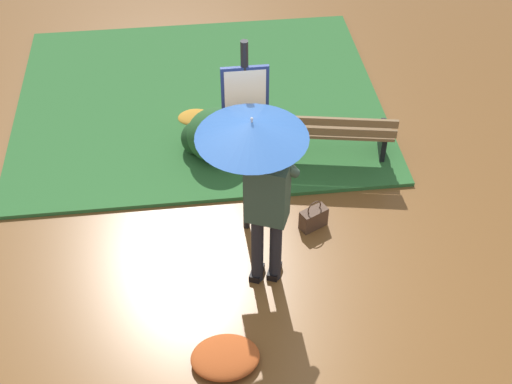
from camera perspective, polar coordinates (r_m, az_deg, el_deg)
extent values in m
plane|color=brown|center=(6.86, 0.55, -8.31)|extent=(18.00, 18.00, 0.00)
cube|color=#2D662D|center=(9.28, -4.82, 7.70)|extent=(4.80, 4.00, 0.05)
cylinder|color=black|center=(6.66, 1.66, -4.70)|extent=(0.12, 0.12, 0.86)
cylinder|color=black|center=(6.65, 0.11, -4.84)|extent=(0.12, 0.12, 0.86)
cube|color=black|center=(6.98, 1.55, -6.62)|extent=(0.19, 0.25, 0.08)
cube|color=black|center=(6.96, 0.07, -6.75)|extent=(0.19, 0.25, 0.08)
cube|color=#334738|center=(6.12, 0.96, -0.03)|extent=(0.44, 0.37, 0.64)
sphere|color=tan|center=(5.82, 1.01, 3.29)|extent=(0.20, 0.20, 0.20)
ellipsoid|color=black|center=(5.80, 1.01, 3.52)|extent=(0.20, 0.20, 0.15)
cylinder|color=#334738|center=(6.02, 2.98, 1.76)|extent=(0.18, 0.13, 0.18)
cylinder|color=#334738|center=(5.97, 2.62, 2.44)|extent=(0.24, 0.11, 0.33)
cube|color=black|center=(5.86, 1.86, 3.33)|extent=(0.07, 0.04, 0.14)
cylinder|color=#334738|center=(5.94, -0.56, 1.51)|extent=(0.11, 0.10, 0.09)
cylinder|color=#334738|center=(5.88, -0.41, 2.11)|extent=(0.10, 0.09, 0.23)
cylinder|color=#A5A5AD|center=(5.67, -0.35, 4.50)|extent=(0.02, 0.02, 0.41)
cone|color=#264C8C|center=(5.61, -0.35, 5.26)|extent=(0.96, 0.96, 0.16)
sphere|color=#A5A5AD|center=(5.55, -0.36, 6.16)|extent=(0.02, 0.02, 0.02)
cylinder|color=black|center=(6.69, -0.88, 3.99)|extent=(0.07, 0.07, 2.30)
cube|color=navy|center=(6.34, -0.92, 7.78)|extent=(0.44, 0.04, 0.70)
cube|color=silver|center=(6.33, -0.90, 7.68)|extent=(0.38, 0.01, 0.64)
cube|color=#4C3323|center=(7.40, 4.84, -2.22)|extent=(0.33, 0.26, 0.24)
torus|color=#4C3323|center=(7.29, 4.91, -1.33)|extent=(0.17, 0.09, 0.18)
cube|color=black|center=(8.35, 10.54, 4.18)|extent=(0.12, 0.36, 0.44)
cube|color=black|center=(8.10, 1.79, 3.58)|extent=(0.12, 0.36, 0.44)
cube|color=brown|center=(8.15, 6.19, 5.74)|extent=(1.39, 0.35, 0.04)
cube|color=brown|center=(8.05, 6.36, 5.22)|extent=(1.39, 0.35, 0.04)
cube|color=brown|center=(7.96, 6.53, 4.70)|extent=(1.39, 0.35, 0.04)
cube|color=brown|center=(7.86, 6.66, 5.05)|extent=(1.38, 0.29, 0.10)
cube|color=brown|center=(7.78, 6.74, 5.86)|extent=(1.38, 0.29, 0.10)
ellipsoid|color=#285628|center=(8.16, -3.34, 4.77)|extent=(0.71, 0.71, 0.64)
ellipsoid|color=#1E421E|center=(8.31, -4.84, 4.53)|extent=(0.43, 0.43, 0.43)
ellipsoid|color=#C68428|center=(8.92, -5.13, 6.25)|extent=(0.44, 0.35, 0.10)
ellipsoid|color=#B74C1E|center=(6.33, -2.59, -13.67)|extent=(0.63, 0.50, 0.14)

